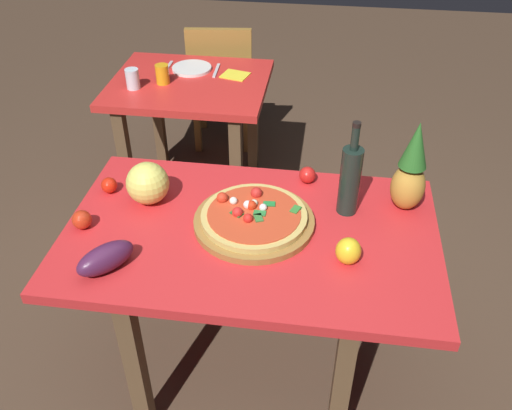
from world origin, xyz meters
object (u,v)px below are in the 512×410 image
melon (148,183)px  pizza (253,215)px  knife_utensil (216,70)px  eggplant (106,258)px  drinking_glass_juice (162,74)px  pizza_board (254,222)px  drinking_glass_water (133,79)px  napkin_folded (235,75)px  background_table (191,102)px  bell_pepper (348,251)px  tomato_beside_pepper (82,220)px  wine_bottle (350,179)px  dinner_plate (192,68)px  tomato_near_board (109,185)px  tomato_at_corner (307,175)px  display_table (251,249)px  fork_utensil (168,68)px  dining_chair (222,79)px  pineapple_left (411,171)px

melon → pizza: bearing=-11.5°
knife_utensil → eggplant: bearing=-93.9°
drinking_glass_juice → knife_utensil: (0.25, 0.19, -0.05)m
eggplant → drinking_glass_juice: bearing=98.5°
melon → knife_utensil: size_ratio=0.89×
pizza_board → eggplant: eggplant is taller
drinking_glass_water → napkin_folded: 0.55m
melon → background_table: bearing=95.8°
pizza → bell_pepper: bearing=-23.8°
background_table → tomato_beside_pepper: (-0.08, -1.27, 0.16)m
wine_bottle → drinking_glass_water: wine_bottle is taller
pizza → napkin_folded: (-0.28, 1.26, -0.04)m
dinner_plate → tomato_near_board: bearing=-92.0°
pizza → tomato_near_board: size_ratio=6.14×
background_table → knife_utensil: 0.23m
bell_pepper → tomato_at_corner: size_ratio=1.42×
tomato_near_board → eggplant: bearing=-71.1°
pizza → napkin_folded: bearing=102.7°
background_table → drinking_glass_water: drinking_glass_water is taller
knife_utensil → dinner_plate: bearing=177.6°
wine_bottle → tomato_near_board: 0.92m
display_table → dinner_plate: (-0.54, 1.35, 0.10)m
wine_bottle → tomato_at_corner: (-0.16, 0.17, -0.11)m
wine_bottle → fork_utensil: 1.56m
fork_utensil → knife_utensil: bearing=0.8°
drinking_glass_water → napkin_folded: (0.50, 0.23, -0.05)m
background_table → bell_pepper: bearing=-56.8°
wine_bottle → tomato_at_corner: bearing=133.3°
display_table → dining_chair: (-0.46, 1.78, -0.16)m
knife_utensil → pineapple_left: bearing=-52.5°
pizza_board → pizza: size_ratio=1.14×
pineapple_left → drinking_glass_juice: bearing=142.0°
display_table → tomato_near_board: size_ratio=21.45×
pineapple_left → tomato_beside_pepper: size_ratio=5.16×
pizza_board → dinner_plate: pizza_board is taller
bell_pepper → melon: bearing=162.7°
dinner_plate → knife_utensil: dinner_plate is taller
dinner_plate → knife_utensil: size_ratio=1.22×
bell_pepper → knife_utensil: (-0.74, 1.46, -0.04)m
display_table → bell_pepper: (0.34, -0.11, 0.13)m
dining_chair → dinner_plate: bearing=73.6°
melon → tomato_near_board: melon is taller
wine_bottle → knife_utensil: bearing=121.7°
pizza_board → tomato_near_board: tomato_near_board is taller
drinking_glass_juice → drinking_glass_water: 0.16m
tomato_near_board → melon: bearing=-11.3°
dinner_plate → napkin_folded: 0.26m
melon → bell_pepper: (0.75, -0.23, -0.04)m
drinking_glass_water → napkin_folded: size_ratio=0.75×
dining_chair → display_table: bearing=98.1°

